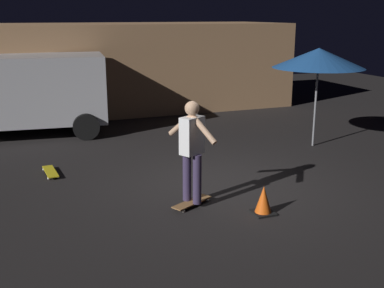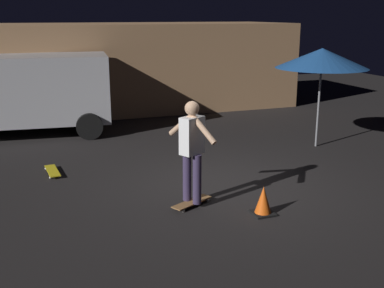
% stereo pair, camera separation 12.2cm
% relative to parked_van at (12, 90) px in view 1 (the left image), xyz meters
% --- Properties ---
extents(ground_plane, '(28.00, 28.00, 0.00)m').
position_rel_parked_van_xyz_m(ground_plane, '(3.43, -5.42, -1.16)').
color(ground_plane, black).
extents(low_building, '(13.13, 3.75, 2.75)m').
position_rel_parked_van_xyz_m(low_building, '(2.31, 2.71, 0.22)').
color(low_building, '#AD7F56').
rests_on(low_building, ground_plane).
extents(parked_van, '(4.78, 2.64, 2.03)m').
position_rel_parked_van_xyz_m(parked_van, '(0.00, 0.00, 0.00)').
color(parked_van, '#B2B2B7').
rests_on(parked_van, ground_plane).
extents(patio_umbrella, '(2.10, 2.10, 2.30)m').
position_rel_parked_van_xyz_m(patio_umbrella, '(6.60, -3.69, 0.91)').
color(patio_umbrella, slate).
rests_on(patio_umbrella, ground_plane).
extents(skateboard_ridden, '(0.78, 0.54, 0.07)m').
position_rel_parked_van_xyz_m(skateboard_ridden, '(2.57, -6.12, -1.11)').
color(skateboard_ridden, olive).
rests_on(skateboard_ridden, ground_plane).
extents(skateboard_spare, '(0.27, 0.79, 0.07)m').
position_rel_parked_van_xyz_m(skateboard_spare, '(0.54, -3.65, -1.11)').
color(skateboard_spare, gold).
rests_on(skateboard_spare, ground_plane).
extents(skater, '(0.54, 0.91, 1.67)m').
position_rel_parked_van_xyz_m(skater, '(2.57, -6.12, -0.12)').
color(skater, '#382D4C').
rests_on(skater, skateboard_ridden).
extents(traffic_cone, '(0.34, 0.34, 0.46)m').
position_rel_parked_van_xyz_m(traffic_cone, '(3.50, -6.83, -0.95)').
color(traffic_cone, black).
rests_on(traffic_cone, ground_plane).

